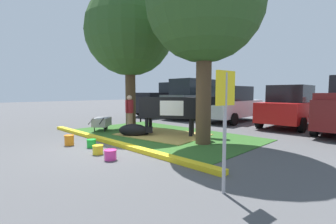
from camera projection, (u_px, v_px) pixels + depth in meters
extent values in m
plane|color=#4C4C4F|center=(116.00, 147.00, 7.33)|extent=(80.00, 80.00, 0.00)
cube|color=#2D5B23|center=(161.00, 134.00, 9.42)|extent=(7.47, 4.27, 0.02)
cube|color=yellow|center=(110.00, 142.00, 7.81)|extent=(8.67, 0.24, 0.12)
cube|color=tan|center=(163.00, 135.00, 9.30)|extent=(3.50, 2.81, 0.04)
cylinder|color=#4C3823|center=(131.00, 96.00, 10.99)|extent=(0.47, 0.47, 3.05)
sphere|color=#2D5123|center=(130.00, 31.00, 10.75)|extent=(4.00, 4.00, 4.00)
cylinder|color=#4C3823|center=(203.00, 95.00, 7.59)|extent=(0.49, 0.49, 3.19)
sphere|color=#2D5123|center=(205.00, 2.00, 7.35)|extent=(3.71, 3.71, 3.71)
cube|color=black|center=(170.00, 107.00, 9.21)|extent=(2.32, 1.82, 0.80)
cube|color=white|center=(173.00, 108.00, 9.18)|extent=(1.15, 1.09, 0.56)
cylinder|color=black|center=(204.00, 105.00, 8.91)|extent=(0.71, 0.61, 0.58)
cube|color=black|center=(213.00, 101.00, 8.83)|extent=(0.51, 0.45, 0.32)
cube|color=white|center=(218.00, 102.00, 8.79)|extent=(0.21, 0.23, 0.20)
cylinder|color=black|center=(192.00, 126.00, 9.33)|extent=(0.14, 0.14, 0.69)
cylinder|color=black|center=(191.00, 128.00, 8.85)|extent=(0.14, 0.14, 0.69)
cylinder|color=black|center=(150.00, 125.00, 9.70)|extent=(0.14, 0.14, 0.69)
cylinder|color=black|center=(147.00, 127.00, 9.23)|extent=(0.14, 0.14, 0.69)
cylinder|color=black|center=(141.00, 113.00, 9.50)|extent=(0.06, 0.06, 0.70)
ellipsoid|color=black|center=(133.00, 130.00, 9.03)|extent=(1.13, 1.11, 0.48)
cube|color=black|center=(149.00, 130.00, 9.01)|extent=(0.34, 0.34, 0.22)
cube|color=silver|center=(152.00, 130.00, 9.01)|extent=(0.11, 0.11, 0.16)
cylinder|color=black|center=(143.00, 134.00, 9.21)|extent=(0.32, 0.31, 0.10)
cylinder|color=#9E7F5B|center=(130.00, 122.00, 10.26)|extent=(0.26, 0.26, 0.80)
cylinder|color=maroon|center=(130.00, 107.00, 10.20)|extent=(0.34, 0.34, 0.55)
sphere|color=beige|center=(129.00, 98.00, 10.17)|extent=(0.22, 0.22, 0.22)
cylinder|color=maroon|center=(132.00, 106.00, 10.39)|extent=(0.09, 0.09, 0.52)
cylinder|color=maroon|center=(126.00, 106.00, 10.00)|extent=(0.09, 0.09, 0.52)
cylinder|color=#9E7F5B|center=(201.00, 128.00, 8.49)|extent=(0.26, 0.26, 0.78)
cylinder|color=#23478C|center=(202.00, 110.00, 8.44)|extent=(0.34, 0.34, 0.54)
sphere|color=#8C664C|center=(202.00, 100.00, 8.40)|extent=(0.21, 0.21, 0.21)
cylinder|color=#23478C|center=(202.00, 110.00, 8.22)|extent=(0.09, 0.09, 0.51)
cylinder|color=#23478C|center=(201.00, 109.00, 8.65)|extent=(0.09, 0.09, 0.51)
cube|color=gray|center=(102.00, 122.00, 10.27)|extent=(1.05, 1.07, 0.36)
cylinder|color=black|center=(106.00, 125.00, 10.79)|extent=(0.31, 0.34, 0.36)
cylinder|color=black|center=(94.00, 129.00, 10.01)|extent=(0.04, 0.04, 0.24)
cylinder|color=black|center=(105.00, 129.00, 9.98)|extent=(0.04, 0.04, 0.24)
cylinder|color=black|center=(91.00, 121.00, 9.63)|extent=(0.38, 0.42, 0.23)
cylinder|color=black|center=(102.00, 121.00, 9.60)|extent=(0.38, 0.42, 0.23)
cylinder|color=#99999E|center=(225.00, 134.00, 3.88)|extent=(0.06, 0.06, 2.00)
cube|color=yellow|center=(226.00, 88.00, 3.82)|extent=(0.09, 0.44, 0.56)
cylinder|color=orange|center=(69.00, 140.00, 7.52)|extent=(0.28, 0.28, 0.32)
torus|color=orange|center=(69.00, 135.00, 7.51)|extent=(0.31, 0.31, 0.02)
cylinder|color=green|center=(91.00, 144.00, 7.23)|extent=(0.27, 0.27, 0.24)
torus|color=green|center=(91.00, 140.00, 7.22)|extent=(0.29, 0.29, 0.02)
cylinder|color=yellow|center=(98.00, 150.00, 6.44)|extent=(0.28, 0.28, 0.24)
torus|color=yellow|center=(98.00, 145.00, 6.43)|extent=(0.30, 0.30, 0.02)
cylinder|color=#EA3893|center=(110.00, 155.00, 5.90)|extent=(0.30, 0.30, 0.25)
torus|color=#EA3893|center=(110.00, 150.00, 5.89)|extent=(0.32, 0.32, 0.02)
cube|color=black|center=(167.00, 103.00, 17.41)|extent=(2.13, 5.45, 1.10)
cube|color=black|center=(176.00, 89.00, 18.01)|extent=(1.88, 1.84, 1.00)
cube|color=black|center=(155.00, 94.00, 16.48)|extent=(1.97, 2.75, 0.24)
cylinder|color=black|center=(173.00, 109.00, 19.41)|extent=(0.24, 0.65, 0.64)
cylinder|color=black|center=(192.00, 110.00, 18.04)|extent=(0.24, 0.65, 0.64)
cylinder|color=black|center=(140.00, 111.00, 16.87)|extent=(0.24, 0.65, 0.64)
cylinder|color=black|center=(160.00, 113.00, 15.50)|extent=(0.24, 0.65, 0.64)
cube|color=#4C5156|center=(195.00, 104.00, 15.48)|extent=(2.01, 4.65, 1.20)
cube|color=black|center=(195.00, 87.00, 15.39)|extent=(1.75, 3.24, 1.00)
cylinder|color=black|center=(197.00, 111.00, 17.26)|extent=(0.24, 0.65, 0.64)
cylinder|color=black|center=(219.00, 113.00, 15.96)|extent=(0.24, 0.65, 0.64)
cylinder|color=black|center=(168.00, 114.00, 15.10)|extent=(0.24, 0.65, 0.64)
cylinder|color=black|center=(192.00, 116.00, 13.80)|extent=(0.24, 0.65, 0.64)
cube|color=silver|center=(232.00, 108.00, 13.60)|extent=(1.91, 4.44, 0.90)
cube|color=black|center=(232.00, 93.00, 13.53)|extent=(1.64, 2.24, 0.80)
cylinder|color=black|center=(230.00, 113.00, 15.29)|extent=(0.24, 0.65, 0.64)
cylinder|color=black|center=(257.00, 115.00, 14.06)|extent=(0.24, 0.65, 0.64)
cylinder|color=black|center=(204.00, 117.00, 13.22)|extent=(0.24, 0.65, 0.64)
cylinder|color=black|center=(234.00, 119.00, 11.99)|extent=(0.24, 0.65, 0.64)
cube|color=red|center=(290.00, 111.00, 11.52)|extent=(1.91, 4.44, 0.90)
cube|color=black|center=(291.00, 94.00, 11.44)|extent=(1.64, 2.24, 0.80)
cylinder|color=black|center=(280.00, 117.00, 13.20)|extent=(0.24, 0.65, 0.64)
cylinder|color=black|center=(318.00, 119.00, 11.97)|extent=(0.24, 0.65, 0.64)
cylinder|color=black|center=(259.00, 121.00, 11.14)|extent=(0.24, 0.65, 0.64)
cylinder|color=black|center=(302.00, 125.00, 9.90)|extent=(0.24, 0.65, 0.64)
cylinder|color=black|center=(332.00, 120.00, 11.60)|extent=(0.24, 0.65, 0.64)
cylinder|color=black|center=(314.00, 128.00, 9.06)|extent=(0.24, 0.65, 0.64)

